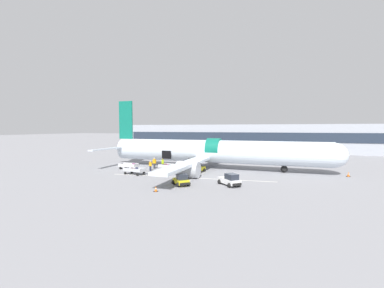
# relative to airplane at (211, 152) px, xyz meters

# --- Properties ---
(ground_plane) EXTENTS (500.00, 500.00, 0.00)m
(ground_plane) POSITION_rel_airplane_xyz_m (-0.20, -6.75, -2.83)
(ground_plane) COLOR gray
(apron_marking_line) EXTENTS (22.91, 2.53, 0.01)m
(apron_marking_line) POSITION_rel_airplane_xyz_m (-0.59, -8.90, -2.83)
(apron_marking_line) COLOR silver
(apron_marking_line) RESTS_ON ground_plane
(terminal_strip) EXTENTS (73.21, 9.89, 7.87)m
(terminal_strip) POSITION_rel_airplane_xyz_m (-0.20, 37.45, 1.10)
(terminal_strip) COLOR #9EA3AD
(terminal_strip) RESTS_ON ground_plane
(airplane) EXTENTS (39.87, 35.02, 11.87)m
(airplane) POSITION_rel_airplane_xyz_m (0.00, 0.00, 0.00)
(airplane) COLOR silver
(airplane) RESTS_ON ground_plane
(baggage_tug_lead) EXTENTS (3.21, 3.22, 1.47)m
(baggage_tug_lead) POSITION_rel_airplane_xyz_m (5.57, -11.73, -2.20)
(baggage_tug_lead) COLOR white
(baggage_tug_lead) RESTS_ON ground_plane
(baggage_tug_mid) EXTENTS (2.53, 3.42, 1.39)m
(baggage_tug_mid) POSITION_rel_airplane_xyz_m (-1.22, -4.40, -2.22)
(baggage_tug_mid) COLOR yellow
(baggage_tug_mid) RESTS_ON ground_plane
(baggage_tug_rear) EXTENTS (2.53, 2.55, 1.40)m
(baggage_tug_rear) POSITION_rel_airplane_xyz_m (0.16, -13.68, -2.25)
(baggage_tug_rear) COLOR yellow
(baggage_tug_rear) RESTS_ON ground_plane
(baggage_cart_loading) EXTENTS (3.75, 2.37, 1.07)m
(baggage_cart_loading) POSITION_rel_airplane_xyz_m (-5.71, -4.68, -2.27)
(baggage_cart_loading) COLOR silver
(baggage_cart_loading) RESTS_ON ground_plane
(baggage_cart_queued) EXTENTS (3.98, 1.91, 0.95)m
(baggage_cart_queued) POSITION_rel_airplane_xyz_m (-12.69, -5.20, -2.36)
(baggage_cart_queued) COLOR silver
(baggage_cart_queued) RESTS_ON ground_plane
(baggage_cart_empty) EXTENTS (4.32, 2.21, 1.11)m
(baggage_cart_empty) POSITION_rel_airplane_xyz_m (-9.00, -9.24, -2.31)
(baggage_cart_empty) COLOR #B7BABF
(baggage_cart_empty) RESTS_ON ground_plane
(ground_crew_loader_a) EXTENTS (0.58, 0.47, 1.66)m
(ground_crew_loader_a) POSITION_rel_airplane_xyz_m (-8.38, -5.76, -1.96)
(ground_crew_loader_a) COLOR #1E2338
(ground_crew_loader_a) RESTS_ON ground_plane
(ground_crew_loader_b) EXTENTS (0.59, 0.59, 1.85)m
(ground_crew_loader_b) POSITION_rel_airplane_xyz_m (-8.93, -3.40, -1.86)
(ground_crew_loader_b) COLOR #2D2D33
(ground_crew_loader_b) RESTS_ON ground_plane
(ground_crew_driver) EXTENTS (0.42, 0.60, 1.73)m
(ground_crew_driver) POSITION_rel_airplane_xyz_m (-7.61, -2.93, -1.93)
(ground_crew_driver) COLOR black
(ground_crew_driver) RESTS_ON ground_plane
(suitcase_on_tarmac_upright) EXTENTS (0.39, 0.33, 0.73)m
(suitcase_on_tarmac_upright) POSITION_rel_airplane_xyz_m (-3.48, -5.87, -2.52)
(suitcase_on_tarmac_upright) COLOR #14472D
(suitcase_on_tarmac_upright) RESTS_ON ground_plane
(suitcase_on_tarmac_spare) EXTENTS (0.52, 0.43, 0.63)m
(suitcase_on_tarmac_spare) POSITION_rel_airplane_xyz_m (-4.68, -7.03, -2.57)
(suitcase_on_tarmac_spare) COLOR black
(suitcase_on_tarmac_spare) RESTS_ON ground_plane
(safety_cone_nose) EXTENTS (0.52, 0.52, 0.66)m
(safety_cone_nose) POSITION_rel_airplane_xyz_m (20.13, -0.50, -2.53)
(safety_cone_nose) COLOR black
(safety_cone_nose) RESTS_ON ground_plane
(safety_cone_engine_left) EXTENTS (0.45, 0.45, 0.58)m
(safety_cone_engine_left) POSITION_rel_airplane_xyz_m (-1.31, -17.28, -2.57)
(safety_cone_engine_left) COLOR black
(safety_cone_engine_left) RESTS_ON ground_plane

